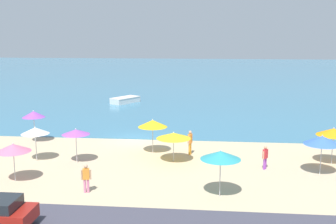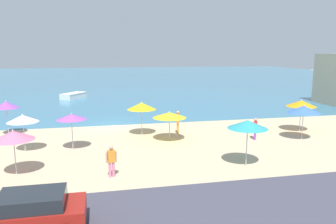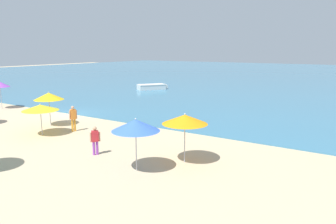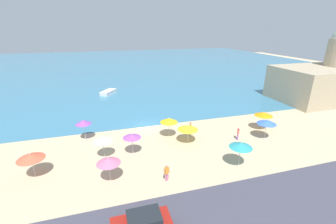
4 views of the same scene
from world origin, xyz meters
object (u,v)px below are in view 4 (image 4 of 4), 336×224
object	(u,v)px
beach_umbrella_10	(169,120)
bather_1	(167,172)
bather_2	(238,133)
harbor_fortress	(328,75)
beach_umbrella_9	(241,145)
bather_0	(190,127)
beach_umbrella_3	(30,157)
beach_umbrella_4	(132,136)
parked_car_0	(142,223)
beach_umbrella_6	(264,114)
beach_umbrella_0	(188,128)
beach_umbrella_5	(108,161)
skiff_nearshore	(109,92)
beach_umbrella_7	(267,122)
beach_umbrella_8	(83,122)
beach_umbrella_1	(103,139)

from	to	relation	value
beach_umbrella_10	bather_1	size ratio (longest dim) A/B	1.56
bather_2	harbor_fortress	size ratio (longest dim) A/B	0.10
beach_umbrella_10	harbor_fortress	distance (m)	33.77
beach_umbrella_9	bather_0	size ratio (longest dim) A/B	1.47
beach_umbrella_3	beach_umbrella_4	size ratio (longest dim) A/B	1.00
bather_2	parked_car_0	size ratio (longest dim) A/B	0.40
harbor_fortress	bather_0	bearing A→B (deg)	-166.53
beach_umbrella_9	beach_umbrella_6	bearing A→B (deg)	40.36
beach_umbrella_0	beach_umbrella_4	bearing A→B (deg)	-172.47
beach_umbrella_5	beach_umbrella_0	bearing A→B (deg)	27.81
beach_umbrella_4	bather_2	bearing A→B (deg)	-0.89
beach_umbrella_5	harbor_fortress	bearing A→B (deg)	18.96
beach_umbrella_5	skiff_nearshore	xyz separation A→B (m)	(1.05, 28.80, -1.67)
bather_0	parked_car_0	world-z (taller)	bather_0
harbor_fortress	beach_umbrella_7	bearing A→B (deg)	-153.62
beach_umbrella_8	beach_umbrella_9	world-z (taller)	beach_umbrella_8
bather_2	beach_umbrella_6	bearing A→B (deg)	18.83
beach_umbrella_9	bather_2	bearing A→B (deg)	58.48
beach_umbrella_0	harbor_fortress	distance (m)	32.62
beach_umbrella_1	bather_2	world-z (taller)	beach_umbrella_1
beach_umbrella_5	beach_umbrella_7	world-z (taller)	beach_umbrella_7
parked_car_0	skiff_nearshore	xyz separation A→B (m)	(-0.74, 34.96, -0.39)
bather_0	bather_2	world-z (taller)	bather_0
bather_0	beach_umbrella_10	bearing A→B (deg)	176.04
beach_umbrella_4	beach_umbrella_6	distance (m)	17.55
beach_umbrella_0	parked_car_0	bearing A→B (deg)	-124.00
parked_car_0	beach_umbrella_10	bearing A→B (deg)	66.34
beach_umbrella_1	beach_umbrella_9	size ratio (longest dim) A/B	0.92
beach_umbrella_3	bather_1	xyz separation A→B (m)	(11.49, -4.03, -1.19)
bather_1	parked_car_0	world-z (taller)	bather_1
beach_umbrella_10	bather_1	bearing A→B (deg)	-107.83
beach_umbrella_4	beach_umbrella_9	distance (m)	11.03
beach_umbrella_1	parked_car_0	size ratio (longest dim) A/B	0.62
beach_umbrella_3	beach_umbrella_9	bearing A→B (deg)	-11.49
beach_umbrella_3	beach_umbrella_6	bearing A→B (deg)	5.88
beach_umbrella_3	beach_umbrella_4	xyz separation A→B (m)	(9.23, 1.35, 0.06)
bather_2	parked_car_0	bearing A→B (deg)	-143.77
beach_umbrella_9	parked_car_0	xyz separation A→B (m)	(-10.50, -4.94, -1.54)
bather_0	beach_umbrella_1	bearing A→B (deg)	-166.78
beach_umbrella_8	bather_1	bearing A→B (deg)	-54.48
beach_umbrella_7	beach_umbrella_6	bearing A→B (deg)	59.59
beach_umbrella_9	bather_1	xyz separation A→B (m)	(-7.45, -0.18, -1.43)
beach_umbrella_3	beach_umbrella_4	distance (m)	9.33
bather_1	parked_car_0	bearing A→B (deg)	-122.61
beach_umbrella_5	skiff_nearshore	bearing A→B (deg)	87.90
beach_umbrella_10	bather_1	distance (m)	8.78
beach_umbrella_1	beach_umbrella_9	distance (m)	13.78
beach_umbrella_7	bather_2	distance (m)	3.69
beach_umbrella_7	beach_umbrella_8	size ratio (longest dim) A/B	0.96
beach_umbrella_3	beach_umbrella_5	size ratio (longest dim) A/B	1.01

